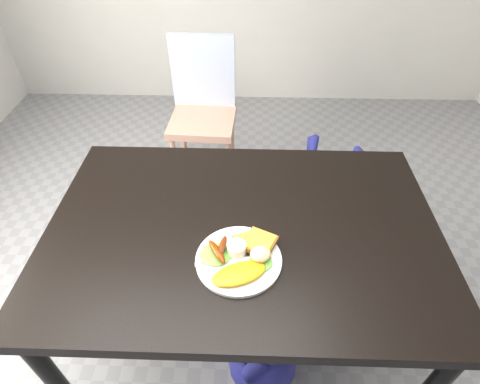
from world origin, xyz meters
The scene contains 15 objects.
room_floor centered at (0.00, 0.00, -0.01)m, with size 4.00×4.50×0.02m, color gray.
dining_table centered at (0.00, 0.00, 0.73)m, with size 1.20×0.80×0.04m, color black.
dining_chair centered at (-0.26, 1.08, 0.45)m, with size 0.36×0.36×0.04m, color tan.
person centered at (0.28, 0.45, 0.76)m, with size 0.55×0.37×1.53m, color navy.
plate centered at (-0.01, -0.14, 0.76)m, with size 0.24×0.24×0.01m, color white.
lettuce_left centered at (-0.07, -0.13, 0.77)m, with size 0.09×0.08×0.01m, color #5F9729.
lettuce_right centered at (0.05, -0.15, 0.77)m, with size 0.07×0.06×0.01m, color olive.
omelette centered at (-0.01, -0.19, 0.77)m, with size 0.15×0.07×0.02m, color orange.
sausage_a centered at (-0.07, -0.13, 0.78)m, with size 0.02×0.09×0.02m, color #6E2A07.
sausage_b centered at (-0.06, -0.12, 0.78)m, with size 0.02×0.09×0.02m, color #5A2010.
ramekin centered at (-0.02, -0.12, 0.78)m, with size 0.05×0.05×0.03m, color white.
toast_a centered at (0.01, -0.08, 0.77)m, with size 0.07×0.07×0.01m, color brown.
toast_b centered at (0.05, -0.09, 0.78)m, with size 0.08×0.08×0.01m, color brown.
potato_salad centered at (0.05, -0.14, 0.79)m, with size 0.06×0.05×0.03m, color beige.
fork centered at (-0.05, -0.14, 0.76)m, with size 0.16×0.01×0.00m, color #ADAFB7.
Camera 1 is at (0.02, -0.78, 1.60)m, focal length 28.00 mm.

